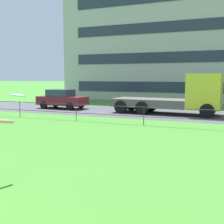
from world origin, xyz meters
TOP-DOWN VIEW (x-y plane):
  - street_strip at (0.00, 17.99)m, footprint 80.00×6.46m
  - park_fence at (-0.00, 12.86)m, footprint 28.70×0.04m
  - frisbee at (2.74, 2.38)m, footprint 0.38×0.38m
  - car_maroon_right at (-6.37, 18.15)m, footprint 4.05×1.91m
  - flatbed_truck_far_right at (3.18, 17.96)m, footprint 7.38×2.66m
  - apartment_building_background at (0.14, 34.96)m, footprint 24.62×14.78m

SIDE VIEW (x-z plane):
  - street_strip at x=0.00m, z-range 0.00..0.01m
  - park_fence at x=0.00m, z-range 0.17..1.17m
  - car_maroon_right at x=-6.37m, z-range 0.01..1.55m
  - flatbed_truck_far_right at x=3.18m, z-range -0.16..2.59m
  - frisbee at x=2.74m, z-range 2.17..2.22m
  - apartment_building_background at x=0.14m, z-range 0.00..18.44m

